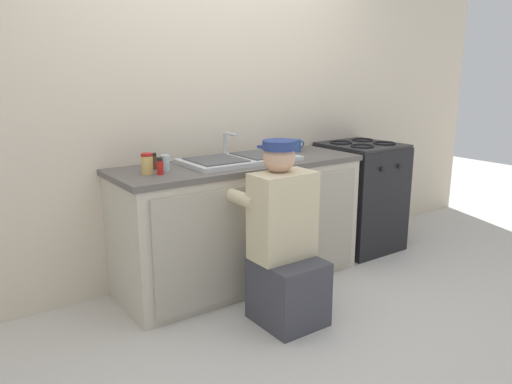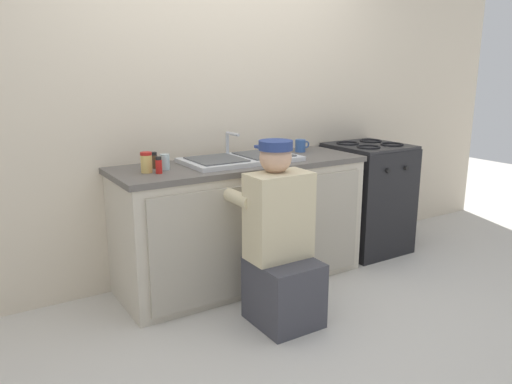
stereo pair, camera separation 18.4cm
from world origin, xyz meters
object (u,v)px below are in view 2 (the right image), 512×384
(stove_range, at_px, (367,197))
(sink_double_basin, at_px, (241,159))
(spice_bottle_pepper, at_px, (154,160))
(spice_bottle_red, at_px, (159,165))
(coffee_mug, at_px, (301,146))
(condiment_jar, at_px, (146,162))
(plumber_person, at_px, (280,249))
(water_glass, at_px, (165,162))

(stove_range, bearing_deg, sink_double_basin, 179.90)
(stove_range, distance_m, spice_bottle_pepper, 1.88)
(spice_bottle_pepper, bearing_deg, spice_bottle_red, -102.12)
(sink_double_basin, distance_m, coffee_mug, 0.62)
(sink_double_basin, bearing_deg, stove_range, -0.10)
(coffee_mug, bearing_deg, sink_double_basin, -169.45)
(condiment_jar, height_order, spice_bottle_pepper, condiment_jar)
(coffee_mug, xyz_separation_m, spice_bottle_red, (-1.24, -0.20, 0.00))
(stove_range, bearing_deg, condiment_jar, -179.51)
(stove_range, distance_m, spice_bottle_red, 1.92)
(condiment_jar, bearing_deg, plumber_person, -47.27)
(coffee_mug, bearing_deg, spice_bottle_pepper, -178.94)
(plumber_person, xyz_separation_m, spice_bottle_red, (-0.52, 0.56, 0.47))
(condiment_jar, distance_m, coffee_mug, 1.30)
(sink_double_basin, bearing_deg, water_glass, 179.32)
(condiment_jar, bearing_deg, sink_double_basin, 1.54)
(condiment_jar, distance_m, spice_bottle_red, 0.09)
(stove_range, distance_m, water_glass, 1.84)
(spice_bottle_pepper, bearing_deg, water_glass, -64.79)
(coffee_mug, height_order, spice_bottle_red, spice_bottle_red)
(sink_double_basin, relative_size, water_glass, 8.00)
(sink_double_basin, distance_m, spice_bottle_pepper, 0.60)
(spice_bottle_pepper, relative_size, spice_bottle_red, 1.00)
(sink_double_basin, distance_m, stove_range, 1.30)
(condiment_jar, bearing_deg, spice_bottle_red, -50.68)
(sink_double_basin, xyz_separation_m, plumber_person, (-0.11, -0.65, -0.44))
(stove_range, bearing_deg, plumber_person, -154.18)
(stove_range, xyz_separation_m, spice_bottle_pepper, (-1.82, 0.09, 0.48))
(stove_range, bearing_deg, spice_bottle_red, -177.46)
(sink_double_basin, relative_size, spice_bottle_red, 7.62)
(spice_bottle_red, bearing_deg, plumber_person, -46.89)
(coffee_mug, height_order, water_glass, water_glass)
(sink_double_basin, bearing_deg, spice_bottle_red, -172.37)
(plumber_person, bearing_deg, sink_double_basin, 80.73)
(stove_range, relative_size, spice_bottle_red, 8.73)
(plumber_person, bearing_deg, condiment_jar, 132.73)
(stove_range, height_order, plumber_person, plumber_person)
(spice_bottle_red, bearing_deg, coffee_mug, 9.06)
(stove_range, xyz_separation_m, spice_bottle_red, (-1.85, -0.08, 0.48))
(plumber_person, bearing_deg, stove_range, 25.82)
(sink_double_basin, xyz_separation_m, coffee_mug, (0.60, 0.11, 0.03))
(spice_bottle_pepper, bearing_deg, coffee_mug, 1.06)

